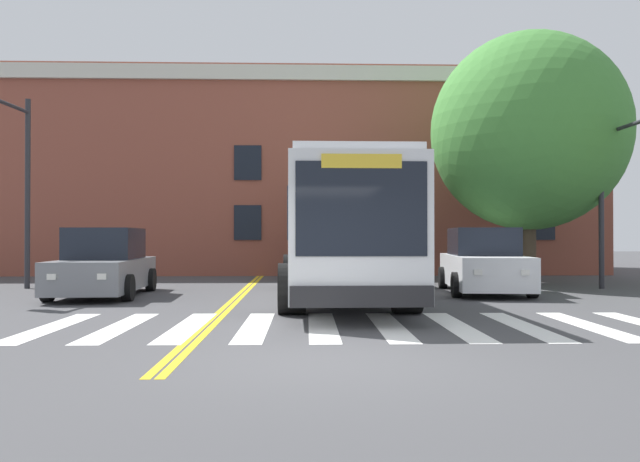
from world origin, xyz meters
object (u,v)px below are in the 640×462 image
Objects in this scene: car_white_far_lane at (483,263)px; city_bus at (337,230)px; street_tree_curbside_large at (529,132)px; traffic_light_near_corner at (623,173)px; car_grey_near_lane at (104,265)px.

city_bus is at bearing -166.87° from car_white_far_lane.
city_bus is 8.36m from street_tree_curbside_large.
traffic_light_near_corner is at bearing 6.91° from city_bus.
city_bus is at bearing -3.13° from car_grey_near_lane.
city_bus is 2.53× the size of car_white_far_lane.
city_bus is 6.26m from car_grey_near_lane.
car_white_far_lane is 0.58× the size of street_tree_curbside_large.
street_tree_curbside_large reaches higher than car_grey_near_lane.
city_bus is 1.47× the size of street_tree_curbside_large.
car_grey_near_lane is 0.99× the size of car_white_far_lane.
street_tree_curbside_large is (2.41, 2.97, 4.23)m from car_white_far_lane.
street_tree_curbside_large is at bearing 118.59° from traffic_light_near_corner.
traffic_light_near_corner is (8.20, 0.99, 1.64)m from city_bus.
car_white_far_lane is (10.37, 0.64, 0.01)m from car_grey_near_lane.
car_white_far_lane is 5.70m from street_tree_curbside_large.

